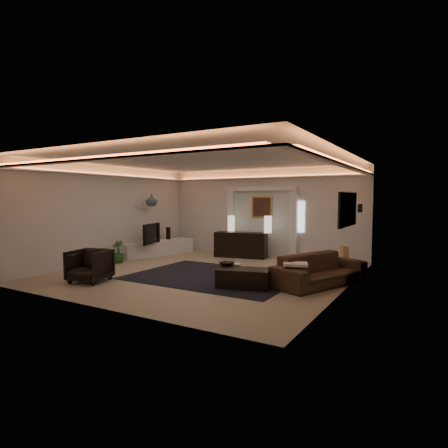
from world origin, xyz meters
The scene contains 33 objects.
floor centered at (0.00, 0.00, 0.00)m, with size 7.00×7.00×0.00m, color gray.
ceiling centered at (0.00, 0.00, 2.90)m, with size 7.00×7.00×0.00m, color white.
wall_back centered at (0.00, 3.50, 1.45)m, with size 7.00×7.00×0.00m, color silver.
wall_front centered at (0.00, -3.50, 1.45)m, with size 7.00×7.00×0.00m, color silver.
wall_left centered at (-3.50, 0.00, 1.45)m, with size 7.00×7.00×0.00m, color silver.
wall_right centered at (3.50, 0.00, 1.45)m, with size 7.00×7.00×0.00m, color silver.
cove_soffit centered at (0.00, 0.00, 2.62)m, with size 7.00×7.00×0.04m, color silver.
daylight_slit centered at (1.35, 3.48, 1.35)m, with size 0.25×0.03×1.00m, color white.
area_rug centered at (0.40, -0.20, 0.01)m, with size 4.00×3.00×0.01m, color black.
pilaster_left centered at (-1.15, 3.40, 1.10)m, with size 0.22×0.20×2.20m, color silver.
pilaster_right centered at (1.15, 3.40, 1.10)m, with size 0.22×0.20×2.20m, color silver.
alcove_header centered at (0.00, 3.40, 2.25)m, with size 2.52×0.20×0.12m, color silver.
painting_frame centered at (0.00, 3.47, 1.65)m, with size 0.74×0.04×0.74m, color tan.
painting_canvas centered at (0.00, 3.44, 1.65)m, with size 0.62×0.02×0.62m, color #4C2D1E.
art_panel_frame centered at (3.47, 0.30, 1.70)m, with size 0.04×1.64×0.74m, color black.
art_panel_gold centered at (3.44, 0.30, 1.70)m, with size 0.02×1.50×0.62m, color tan.
wall_sconce centered at (3.38, 2.20, 1.68)m, with size 0.12×0.12×0.22m, color black.
wall_niche centered at (-3.44, 1.40, 1.65)m, with size 0.10×0.55×0.04m, color silver.
console centered at (-0.44, 2.78, 0.40)m, with size 1.70×0.53×0.85m, color black.
lamp_left centered at (-0.94, 3.04, 1.09)m, with size 0.23×0.23×0.52m, color #FFF0C1.
lamp_right centered at (0.41, 3.04, 1.09)m, with size 0.24×0.24×0.54m, color white.
media_ledge centered at (-3.15, 1.77, 0.22)m, with size 0.68×2.72×0.51m, color silver.
tv centered at (-2.87, 1.04, 0.78)m, with size 0.15×1.14×0.65m, color black.
figurine centered at (-3.15, 2.40, 0.64)m, with size 0.16×0.16×0.43m, color black.
ginger_jar centered at (-3.15, 1.54, 1.87)m, with size 0.39×0.39×0.40m, color slate.
plant centered at (-3.13, -0.03, 0.34)m, with size 0.38×0.38×0.67m, color #2A5725.
sofa centered at (2.90, 0.23, 0.34)m, with size 0.92×2.34×0.68m, color #3F2016.
throw_blanket centered at (2.59, -0.50, 0.55)m, with size 0.50×0.41×0.05m, color beige.
throw_pillow centered at (3.15, 1.53, 0.55)m, with size 0.13×0.43×0.43m, color tan.
coffee_table centered at (1.56, -0.87, 0.20)m, with size 1.13×0.62×0.42m, color black.
bowl centered at (1.04, -0.72, 0.45)m, with size 0.33×0.33×0.08m, color black.
magazine centered at (1.17, -0.57, 0.42)m, with size 0.26×0.19×0.03m, color beige.
armchair centered at (-1.79, -2.18, 0.38)m, with size 0.81×0.83×0.76m, color #2E231A.
Camera 1 is at (5.20, -7.96, 1.94)m, focal length 29.80 mm.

